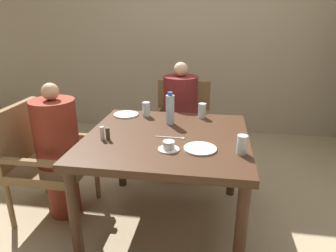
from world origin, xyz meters
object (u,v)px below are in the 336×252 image
at_px(diner_in_left_chair, 58,151).
at_px(diner_in_far_chair, 180,119).
at_px(teacup_with_saucer, 169,146).
at_px(glass_tall_near, 202,111).
at_px(chair_far_side, 182,122).
at_px(plate_main_right, 200,149).
at_px(water_bottle, 170,109).
at_px(glass_tall_far, 242,145).
at_px(chair_left_side, 42,156).
at_px(plate_main_left, 126,115).
at_px(glass_tall_mid, 146,109).

xyz_separation_m(diner_in_left_chair, diner_in_far_chair, (0.83, 0.81, 0.02)).
bearing_deg(diner_in_far_chair, teacup_with_saucer, -87.29).
height_order(teacup_with_saucer, glass_tall_near, glass_tall_near).
distance_m(chair_far_side, glass_tall_near, 0.64).
height_order(plate_main_right, teacup_with_saucer, teacup_with_saucer).
bearing_deg(chair_far_side, water_bottle, -91.14).
distance_m(glass_tall_near, glass_tall_far, 0.71).
bearing_deg(diner_in_far_chair, chair_left_side, -140.31).
xyz_separation_m(chair_far_side, glass_tall_far, (0.49, -1.17, 0.29)).
height_order(chair_far_side, water_bottle, water_bottle).
relative_size(plate_main_left, glass_tall_near, 1.73).
xyz_separation_m(plate_main_left, glass_tall_near, (0.63, 0.04, 0.05)).
xyz_separation_m(chair_far_side, plate_main_right, (0.24, -1.15, 0.24)).
relative_size(chair_far_side, glass_tall_mid, 7.47).
distance_m(diner_in_far_chair, glass_tall_mid, 0.52).
xyz_separation_m(chair_left_side, chair_far_side, (0.97, 0.95, 0.00)).
bearing_deg(chair_far_side, diner_in_far_chair, -90.00).
bearing_deg(chair_far_side, plate_main_right, -78.12).
distance_m(chair_left_side, glass_tall_near, 1.30).
distance_m(diner_in_left_chair, glass_tall_near, 1.16).
bearing_deg(chair_left_side, plate_main_left, 34.80).
bearing_deg(teacup_with_saucer, plate_main_left, 126.07).
bearing_deg(water_bottle, glass_tall_mid, 145.49).
height_order(glass_tall_near, glass_tall_mid, same).
height_order(diner_in_left_chair, chair_far_side, diner_in_left_chair).
bearing_deg(plate_main_right, chair_far_side, 101.88).
xyz_separation_m(plate_main_right, teacup_with_saucer, (-0.19, -0.04, 0.02)).
bearing_deg(glass_tall_mid, diner_in_left_chair, -146.48).
relative_size(diner_in_left_chair, plate_main_left, 5.17).
xyz_separation_m(plate_main_right, glass_tall_far, (0.25, -0.02, 0.05)).
bearing_deg(diner_in_far_chair, plate_main_right, -76.50).
relative_size(chair_far_side, plate_main_left, 4.31).
xyz_separation_m(chair_far_side, glass_tall_near, (0.22, -0.52, 0.29)).
relative_size(diner_in_far_chair, water_bottle, 4.48).
bearing_deg(diner_in_left_chair, diner_in_far_chair, 44.17).
xyz_separation_m(chair_left_side, glass_tall_near, (1.19, 0.43, 0.29)).
bearing_deg(glass_tall_mid, teacup_with_saucer, -65.68).
relative_size(chair_left_side, teacup_with_saucer, 6.61).
bearing_deg(teacup_with_saucer, glass_tall_mid, 114.32).
xyz_separation_m(chair_left_side, diner_in_far_chair, (0.97, 0.81, 0.08)).
xyz_separation_m(chair_left_side, teacup_with_saucer, (1.02, -0.24, 0.26)).
distance_m(chair_far_side, glass_tall_mid, 0.67).
bearing_deg(glass_tall_near, water_bottle, -141.53).
bearing_deg(plate_main_left, chair_left_side, -145.20).
bearing_deg(water_bottle, plate_main_left, 159.13).
bearing_deg(chair_left_side, teacup_with_saucer, -12.95).
height_order(diner_in_left_chair, plate_main_left, diner_in_left_chair).
bearing_deg(plate_main_left, water_bottle, -20.87).
bearing_deg(chair_left_side, glass_tall_mid, 28.15).
height_order(diner_in_far_chair, plate_main_right, diner_in_far_chair).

